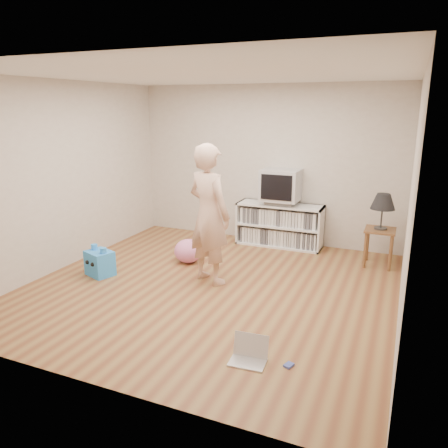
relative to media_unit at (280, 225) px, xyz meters
name	(u,v)px	position (x,y,z in m)	size (l,w,h in m)	color
ground	(211,286)	(-0.32, -2.04, -0.35)	(4.50, 4.50, 0.00)	brown
walls	(210,187)	(-0.32, -2.04, 0.95)	(4.52, 4.52, 2.60)	beige
ceiling	(209,74)	(-0.32, -2.04, 2.25)	(4.50, 4.50, 0.01)	white
media_unit	(280,225)	(0.00, 0.00, 0.00)	(1.40, 0.45, 0.70)	white
dvd_deck	(280,202)	(0.00, -0.02, 0.39)	(0.45, 0.35, 0.07)	gray
crt_tv	(281,185)	(0.00, -0.02, 0.67)	(0.60, 0.53, 0.50)	#B0B0B6
side_table	(380,238)	(1.59, -0.39, 0.07)	(0.42, 0.42, 0.55)	brown
table_lamp	(383,202)	(1.59, -0.39, 0.59)	(0.34, 0.34, 0.52)	#333333
person	(209,215)	(-0.42, -1.87, 0.56)	(0.66, 0.43, 1.81)	beige
laptop	(249,354)	(0.70, -3.43, -0.29)	(0.34, 0.28, 0.22)	silver
playing_cards	(289,365)	(1.06, -3.39, -0.34)	(0.07, 0.09, 0.02)	#4153AF
plush_blue	(100,263)	(-1.89, -2.27, -0.17)	(0.43, 0.39, 0.42)	#2B8FFF
plush_pink	(188,251)	(-1.01, -1.34, -0.18)	(0.41, 0.41, 0.35)	pink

